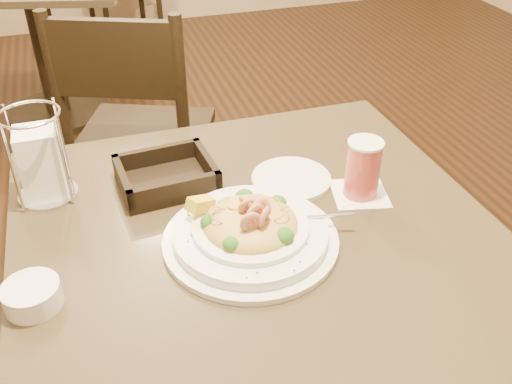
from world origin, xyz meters
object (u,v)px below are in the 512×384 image
object	(u,v)px
pasta_bowl	(250,230)
napkin_caddy	(40,161)
main_table	(259,317)
dining_chair_near	(139,134)
drink_glass	(363,169)
side_plate	(291,179)
butter_ramekin	(32,296)
bread_basket	(167,177)
background_table	(40,22)

from	to	relation	value
pasta_bowl	napkin_caddy	size ratio (longest dim) A/B	1.88
main_table	dining_chair_near	xyz separation A→B (m)	(-0.12, 0.87, 0.00)
drink_glass	side_plate	bearing A→B (deg)	142.74
side_plate	butter_ramekin	distance (m)	0.56
dining_chair_near	bread_basket	bearing A→B (deg)	111.94
main_table	side_plate	world-z (taller)	side_plate
butter_ramekin	background_table	bearing A→B (deg)	90.40
main_table	bread_basket	world-z (taller)	bread_basket
background_table	pasta_bowl	xyz separation A→B (m)	(0.39, -2.16, 0.26)
bread_basket	butter_ramekin	bearing A→B (deg)	-134.30
background_table	dining_chair_near	bearing A→B (deg)	-77.06
butter_ramekin	napkin_caddy	bearing A→B (deg)	84.80
bread_basket	napkin_caddy	distance (m)	0.25
side_plate	butter_ramekin	bearing A→B (deg)	-158.20
bread_basket	butter_ramekin	distance (m)	0.38
background_table	napkin_caddy	distance (m)	1.91
bread_basket	drink_glass	bearing A→B (deg)	-22.65
dining_chair_near	pasta_bowl	bearing A→B (deg)	119.19
napkin_caddy	butter_ramekin	distance (m)	0.32
dining_chair_near	napkin_caddy	bearing A→B (deg)	90.96
main_table	side_plate	size ratio (longest dim) A/B	5.37
main_table	drink_glass	distance (m)	0.38
pasta_bowl	butter_ramekin	distance (m)	0.38
drink_glass	side_plate	world-z (taller)	drink_glass
pasta_bowl	side_plate	size ratio (longest dim) A/B	2.11
pasta_bowl	drink_glass	bearing A→B (deg)	16.73
drink_glass	butter_ramekin	world-z (taller)	drink_glass
pasta_bowl	bread_basket	distance (m)	0.26
pasta_bowl	napkin_caddy	distance (m)	0.44
background_table	butter_ramekin	world-z (taller)	butter_ramekin
dining_chair_near	napkin_caddy	world-z (taller)	dining_chair_near
background_table	dining_chair_near	distance (m)	1.30
napkin_caddy	side_plate	xyz separation A→B (m)	(0.49, -0.11, -0.08)
drink_glass	napkin_caddy	bearing A→B (deg)	162.29
main_table	butter_ramekin	distance (m)	0.47
bread_basket	main_table	bearing A→B (deg)	-57.54
main_table	dining_chair_near	size ratio (longest dim) A/B	0.97
napkin_caddy	main_table	bearing A→B (deg)	-33.94
main_table	background_table	bearing A→B (deg)	101.01
side_plate	dining_chair_near	bearing A→B (deg)	108.57
butter_ramekin	dining_chair_near	bearing A→B (deg)	73.49
background_table	drink_glass	size ratio (longest dim) A/B	8.33
dining_chair_near	bread_basket	xyz separation A→B (m)	(-0.01, -0.66, 0.24)
napkin_caddy	background_table	bearing A→B (deg)	91.33
drink_glass	side_plate	distance (m)	0.16
side_plate	napkin_caddy	bearing A→B (deg)	167.90
drink_glass	butter_ramekin	xyz separation A→B (m)	(-0.64, -0.12, -0.04)
main_table	bread_basket	xyz separation A→B (m)	(-0.13, 0.21, 0.25)
butter_ramekin	pasta_bowl	bearing A→B (deg)	6.21
main_table	pasta_bowl	distance (m)	0.26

